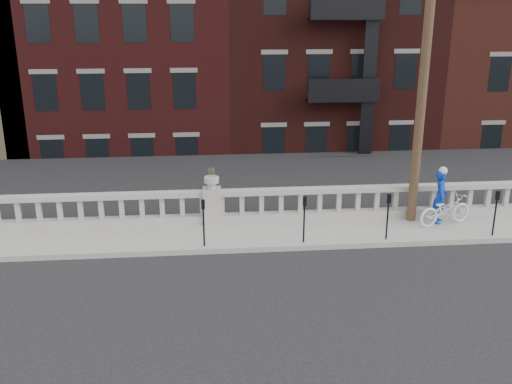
# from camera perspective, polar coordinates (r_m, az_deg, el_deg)

# --- Properties ---
(ground) EXTENTS (120.00, 120.00, 0.00)m
(ground) POSITION_cam_1_polar(r_m,az_deg,el_deg) (14.20, -4.03, -9.36)
(ground) COLOR black
(ground) RESTS_ON ground
(sidewalk) EXTENTS (32.00, 2.20, 0.15)m
(sidewalk) POSITION_cam_1_polar(r_m,az_deg,el_deg) (16.89, -4.29, -4.44)
(sidewalk) COLOR #9B9890
(sidewalk) RESTS_ON ground
(balustrade) EXTENTS (28.00, 0.34, 1.03)m
(balustrade) POSITION_cam_1_polar(r_m,az_deg,el_deg) (17.57, -4.39, -1.55)
(balustrade) COLOR #9B9890
(balustrade) RESTS_ON sidewalk
(planter_pedestal) EXTENTS (0.55, 0.55, 1.76)m
(planter_pedestal) POSITION_cam_1_polar(r_m,az_deg,el_deg) (17.51, -4.41, -0.96)
(planter_pedestal) COLOR #9B9890
(planter_pedestal) RESTS_ON sidewalk
(lower_level) EXTENTS (80.00, 44.00, 20.80)m
(lower_level) POSITION_cam_1_polar(r_m,az_deg,el_deg) (35.86, -4.15, 11.84)
(lower_level) COLOR #605E59
(lower_level) RESTS_ON ground
(utility_pole) EXTENTS (1.60, 0.28, 10.00)m
(utility_pole) POSITION_cam_1_polar(r_m,az_deg,el_deg) (17.45, 16.61, 13.12)
(utility_pole) COLOR #422D1E
(utility_pole) RESTS_ON sidewalk
(parking_meter_a) EXTENTS (0.10, 0.09, 1.36)m
(parking_meter_a) POSITION_cam_1_polar(r_m,az_deg,el_deg) (15.76, -5.28, -2.56)
(parking_meter_a) COLOR black
(parking_meter_a) RESTS_ON sidewalk
(parking_meter_b) EXTENTS (0.10, 0.09, 1.36)m
(parking_meter_b) POSITION_cam_1_polar(r_m,az_deg,el_deg) (15.99, 4.85, -2.23)
(parking_meter_b) COLOR black
(parking_meter_b) RESTS_ON sidewalk
(parking_meter_c) EXTENTS (0.10, 0.09, 1.36)m
(parking_meter_c) POSITION_cam_1_polar(r_m,az_deg,el_deg) (16.57, 13.06, -1.92)
(parking_meter_c) COLOR black
(parking_meter_c) RESTS_ON sidewalk
(parking_meter_d) EXTENTS (0.10, 0.09, 1.36)m
(parking_meter_d) POSITION_cam_1_polar(r_m,az_deg,el_deg) (17.81, 22.86, -1.49)
(parking_meter_d) COLOR black
(parking_meter_d) RESTS_ON sidewalk
(bicycle) EXTENTS (1.92, 1.13, 0.95)m
(bicycle) POSITION_cam_1_polar(r_m,az_deg,el_deg) (18.32, 18.39, -1.67)
(bicycle) COLOR white
(bicycle) RESTS_ON sidewalk
(cyclist) EXTENTS (0.60, 0.72, 1.67)m
(cyclist) POSITION_cam_1_polar(r_m,az_deg,el_deg) (18.32, 17.96, -0.43)
(cyclist) COLOR #0B32AD
(cyclist) RESTS_ON sidewalk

